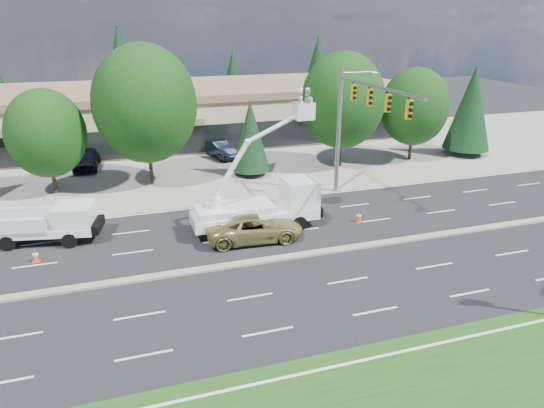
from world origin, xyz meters
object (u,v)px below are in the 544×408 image
object	(u,v)px
signal_mast	(354,115)
bucket_truck	(269,199)
utility_pickup	(51,227)
minivan	(254,227)

from	to	relation	value
signal_mast	bucket_truck	distance (m)	8.50
utility_pickup	minivan	xyz separation A→B (m)	(11.22, -3.32, -0.12)
utility_pickup	minivan	distance (m)	11.70
signal_mast	minivan	bearing A→B (deg)	-152.49
bucket_truck	signal_mast	bearing A→B (deg)	21.84
minivan	signal_mast	bearing A→B (deg)	-58.37
bucket_truck	utility_pickup	bearing A→B (deg)	170.67
utility_pickup	bucket_truck	distance (m)	12.72
utility_pickup	bucket_truck	bearing A→B (deg)	2.45
minivan	bucket_truck	bearing A→B (deg)	-38.85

